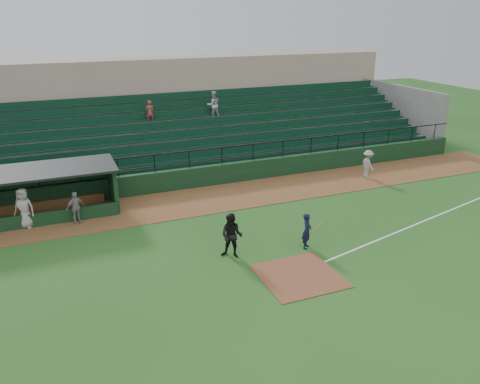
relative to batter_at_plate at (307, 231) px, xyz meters
name	(u,v)px	position (x,y,z in m)	size (l,w,h in m)	color
ground	(287,264)	(-1.46, -1.00, -0.80)	(90.00, 90.00, 0.00)	#23521A
warning_track	(219,198)	(-1.46, 7.00, -0.78)	(40.00, 4.00, 0.03)	brown
home_plate_dirt	(299,276)	(-1.46, -2.00, -0.78)	(3.00, 3.00, 0.03)	brown
foul_line	(421,222)	(6.54, 0.20, -0.79)	(18.00, 0.09, 0.01)	white
stadium_structure	(176,125)	(-1.46, 15.45, 1.50)	(38.00, 13.08, 6.40)	black
dugout	(24,190)	(-11.21, 8.56, 0.53)	(8.90, 3.20, 2.42)	black
batter_at_plate	(307,231)	(0.00, 0.00, 0.00)	(1.13, 0.71, 1.59)	black
umpire	(232,236)	(-3.29, 0.46, 0.17)	(0.94, 0.73, 1.93)	black
runner	(368,164)	(8.13, 6.74, 0.10)	(1.12, 0.64, 1.73)	#A39D98
dugout_player_a	(76,208)	(-8.97, 6.44, 0.03)	(0.93, 0.39, 1.59)	gray
dugout_player_b	(24,208)	(-11.22, 6.85, 0.21)	(0.95, 0.62, 1.95)	#ABA5A0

